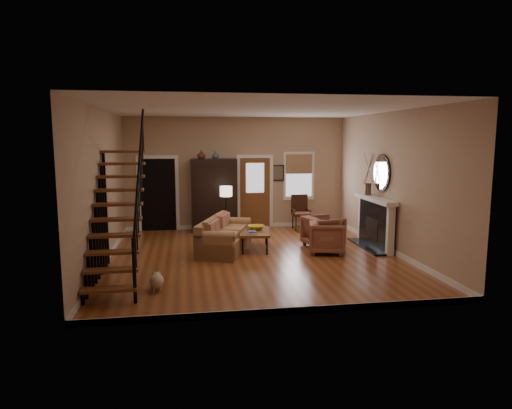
{
  "coord_description": "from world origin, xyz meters",
  "views": [
    {
      "loc": [
        -1.53,
        -9.97,
        2.66
      ],
      "look_at": [
        0.1,
        0.4,
        1.15
      ],
      "focal_mm": 32.0,
      "sensor_mm": 36.0,
      "label": 1
    }
  ],
  "objects": [
    {
      "name": "sofa",
      "position": [
        -0.62,
        0.65,
        0.38
      ],
      "size": [
        1.52,
        2.23,
        0.76
      ],
      "primitive_type": null,
      "rotation": [
        0.0,
        0.0,
        -0.34
      ],
      "color": "#9E6F48",
      "rests_on": "ground"
    },
    {
      "name": "vase_a",
      "position": [
        -1.05,
        3.05,
        2.22
      ],
      "size": [
        0.24,
        0.24,
        0.25
      ],
      "primitive_type": "imported",
      "color": "#4C2619",
      "rests_on": "armoire"
    },
    {
      "name": "coffee_table",
      "position": [
        0.13,
        0.73,
        0.23
      ],
      "size": [
        0.88,
        1.3,
        0.46
      ],
      "primitive_type": null,
      "rotation": [
        0.0,
        0.0,
        -0.16
      ],
      "color": "brown",
      "rests_on": "ground"
    },
    {
      "name": "armchair_left",
      "position": [
        1.74,
        0.11,
        0.37
      ],
      "size": [
        1.0,
        0.98,
        0.75
      ],
      "primitive_type": "imported",
      "rotation": [
        0.0,
        0.0,
        1.32
      ],
      "color": "maroon",
      "rests_on": "ground"
    },
    {
      "name": "armchair_right",
      "position": [
        1.84,
        0.72,
        0.39
      ],
      "size": [
        1.03,
        1.01,
        0.78
      ],
      "primitive_type": "imported",
      "rotation": [
        0.0,
        0.0,
        1.82
      ],
      "color": "maroon",
      "rests_on": "ground"
    },
    {
      "name": "floor_lamp",
      "position": [
        -0.45,
        2.07,
        0.71
      ],
      "size": [
        0.36,
        0.36,
        1.42
      ],
      "primitive_type": null,
      "rotation": [
        0.0,
        0.0,
        0.11
      ],
      "color": "black",
      "rests_on": "ground"
    },
    {
      "name": "staircase",
      "position": [
        -2.78,
        -1.3,
        1.6
      ],
      "size": [
        0.94,
        2.8,
        3.2
      ],
      "primitive_type": null,
      "color": "brown",
      "rests_on": "ground"
    },
    {
      "name": "vase_b",
      "position": [
        -0.65,
        3.05,
        2.21
      ],
      "size": [
        0.2,
        0.2,
        0.21
      ],
      "primitive_type": "imported",
      "color": "#334C60",
      "rests_on": "armoire"
    },
    {
      "name": "room",
      "position": [
        -0.41,
        1.76,
        1.51
      ],
      "size": [
        7.0,
        7.33,
        3.3
      ],
      "color": "brown",
      "rests_on": "ground"
    },
    {
      "name": "side_chair",
      "position": [
        1.85,
        2.95,
        0.51
      ],
      "size": [
        0.54,
        0.54,
        1.02
      ],
      "primitive_type": null,
      "color": "#391E12",
      "rests_on": "ground"
    },
    {
      "name": "books",
      "position": [
        0.01,
        0.43,
        0.49
      ],
      "size": [
        0.22,
        0.3,
        0.06
      ],
      "primitive_type": null,
      "color": "beige",
      "rests_on": "coffee_table"
    },
    {
      "name": "bowl",
      "position": [
        0.18,
        0.88,
        0.51
      ],
      "size": [
        0.41,
        0.41,
        0.1
      ],
      "primitive_type": "imported",
      "color": "gold",
      "rests_on": "coffee_table"
    },
    {
      "name": "fireplace",
      "position": [
        3.13,
        0.5,
        0.74
      ],
      "size": [
        0.33,
        1.95,
        2.3
      ],
      "color": "black",
      "rests_on": "ground"
    },
    {
      "name": "armoire",
      "position": [
        -0.7,
        3.15,
        1.05
      ],
      "size": [
        1.3,
        0.6,
        2.1
      ],
      "primitive_type": null,
      "color": "black",
      "rests_on": "ground"
    },
    {
      "name": "dog",
      "position": [
        -2.06,
        -2.01,
        0.15
      ],
      "size": [
        0.28,
        0.44,
        0.31
      ],
      "primitive_type": null,
      "rotation": [
        0.0,
        0.0,
        0.08
      ],
      "color": "#CFAF8D",
      "rests_on": "ground"
    }
  ]
}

